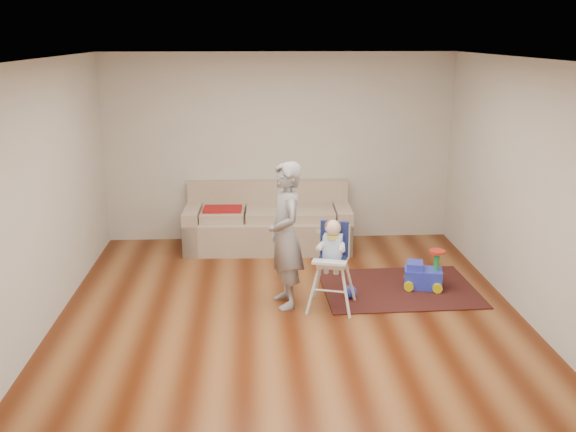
{
  "coord_description": "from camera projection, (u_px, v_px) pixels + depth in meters",
  "views": [
    {
      "loc": [
        -0.38,
        -6.39,
        2.94
      ],
      "look_at": [
        0.0,
        0.4,
        1.0
      ],
      "focal_mm": 40.0,
      "sensor_mm": 36.0,
      "label": 1
    }
  ],
  "objects": [
    {
      "name": "area_rug",
      "position": [
        399.0,
        288.0,
        7.65
      ],
      "size": [
        1.84,
        1.4,
        0.01
      ],
      "primitive_type": "cube",
      "rotation": [
        0.0,
        0.0,
        0.03
      ],
      "color": "black",
      "rests_on": "ground"
    },
    {
      "name": "adult",
      "position": [
        285.0,
        235.0,
        7.0
      ],
      "size": [
        0.5,
        0.66,
        1.63
      ],
      "primitive_type": "imported",
      "rotation": [
        0.0,
        0.0,
        -1.36
      ],
      "color": "gray",
      "rests_on": "ground"
    },
    {
      "name": "room_envelope",
      "position": [
        287.0,
        135.0,
        6.95
      ],
      "size": [
        5.04,
        5.52,
        2.72
      ],
      "color": "beige",
      "rests_on": "ground"
    },
    {
      "name": "toy_ball",
      "position": [
        350.0,
        292.0,
        7.35
      ],
      "size": [
        0.15,
        0.15,
        0.15
      ],
      "primitive_type": "sphere",
      "color": "blue",
      "rests_on": "area_rug"
    },
    {
      "name": "ride_on_toy",
      "position": [
        424.0,
        268.0,
        7.61
      ],
      "size": [
        0.49,
        0.4,
        0.48
      ],
      "primitive_type": null,
      "rotation": [
        0.0,
        0.0,
        -0.22
      ],
      "color": "blue",
      "rests_on": "area_rug"
    },
    {
      "name": "side_table",
      "position": [
        225.0,
        228.0,
        9.26
      ],
      "size": [
        0.48,
        0.48,
        0.48
      ],
      "primitive_type": null,
      "color": "black",
      "rests_on": "ground"
    },
    {
      "name": "ground",
      "position": [
        290.0,
        315.0,
        6.96
      ],
      "size": [
        5.5,
        5.5,
        0.0
      ],
      "primitive_type": "plane",
      "color": "#4D1C08",
      "rests_on": "ground"
    },
    {
      "name": "high_chair",
      "position": [
        332.0,
        266.0,
        7.0
      ],
      "size": [
        0.58,
        0.58,
        1.02
      ],
      "rotation": [
        0.0,
        0.0,
        -0.27
      ],
      "color": "silver",
      "rests_on": "ground"
    },
    {
      "name": "sofa",
      "position": [
        268.0,
        217.0,
        9.03
      ],
      "size": [
        2.34,
        1.02,
        0.89
      ],
      "rotation": [
        0.0,
        0.0,
        -0.03
      ],
      "color": "tan",
      "rests_on": "ground"
    }
  ]
}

